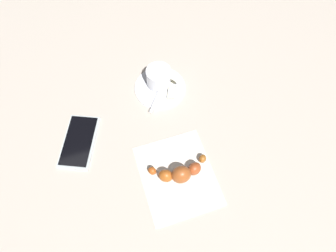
{
  "coord_description": "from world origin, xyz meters",
  "views": [
    {
      "loc": [
        0.29,
        -0.11,
        0.62
      ],
      "look_at": [
        -0.02,
        -0.01,
        0.01
      ],
      "focal_mm": 30.55,
      "sensor_mm": 36.0,
      "label": 1
    }
  ],
  "objects_px": {
    "saucer": "(160,87)",
    "sugar_packet": "(172,88)",
    "napkin": "(178,175)",
    "cell_phone": "(79,141)",
    "espresso_cup": "(159,77)",
    "teaspoon": "(163,84)",
    "croissant": "(180,173)"
  },
  "relations": [
    {
      "from": "saucer",
      "to": "sugar_packet",
      "type": "bearing_deg",
      "value": 59.23
    },
    {
      "from": "napkin",
      "to": "cell_phone",
      "type": "distance_m",
      "value": 0.25
    },
    {
      "from": "espresso_cup",
      "to": "teaspoon",
      "type": "distance_m",
      "value": 0.02
    },
    {
      "from": "espresso_cup",
      "to": "sugar_packet",
      "type": "bearing_deg",
      "value": 43.32
    },
    {
      "from": "teaspoon",
      "to": "espresso_cup",
      "type": "bearing_deg",
      "value": -143.39
    },
    {
      "from": "teaspoon",
      "to": "cell_phone",
      "type": "distance_m",
      "value": 0.26
    },
    {
      "from": "croissant",
      "to": "cell_phone",
      "type": "height_order",
      "value": "croissant"
    },
    {
      "from": "saucer",
      "to": "cell_phone",
      "type": "relative_size",
      "value": 0.85
    },
    {
      "from": "espresso_cup",
      "to": "napkin",
      "type": "xyz_separation_m",
      "value": [
        0.25,
        -0.04,
        -0.03
      ]
    },
    {
      "from": "saucer",
      "to": "espresso_cup",
      "type": "xyz_separation_m",
      "value": [
        -0.01,
        0.0,
        0.03
      ]
    },
    {
      "from": "espresso_cup",
      "to": "croissant",
      "type": "distance_m",
      "value": 0.26
    },
    {
      "from": "teaspoon",
      "to": "napkin",
      "type": "relative_size",
      "value": 0.61
    },
    {
      "from": "espresso_cup",
      "to": "napkin",
      "type": "height_order",
      "value": "espresso_cup"
    },
    {
      "from": "sugar_packet",
      "to": "napkin",
      "type": "bearing_deg",
      "value": -169.45
    },
    {
      "from": "cell_phone",
      "to": "espresso_cup",
      "type": "bearing_deg",
      "value": 113.88
    },
    {
      "from": "sugar_packet",
      "to": "saucer",
      "type": "bearing_deg",
      "value": 84.98
    },
    {
      "from": "teaspoon",
      "to": "croissant",
      "type": "bearing_deg",
      "value": -8.54
    },
    {
      "from": "saucer",
      "to": "espresso_cup",
      "type": "distance_m",
      "value": 0.03
    },
    {
      "from": "cell_phone",
      "to": "sugar_packet",
      "type": "bearing_deg",
      "value": 106.15
    },
    {
      "from": "croissant",
      "to": "cell_phone",
      "type": "bearing_deg",
      "value": -127.15
    },
    {
      "from": "saucer",
      "to": "espresso_cup",
      "type": "height_order",
      "value": "espresso_cup"
    },
    {
      "from": "teaspoon",
      "to": "napkin",
      "type": "distance_m",
      "value": 0.25
    },
    {
      "from": "croissant",
      "to": "espresso_cup",
      "type": "bearing_deg",
      "value": 173.37
    },
    {
      "from": "croissant",
      "to": "teaspoon",
      "type": "bearing_deg",
      "value": 171.46
    },
    {
      "from": "croissant",
      "to": "saucer",
      "type": "bearing_deg",
      "value": 173.65
    },
    {
      "from": "teaspoon",
      "to": "sugar_packet",
      "type": "height_order",
      "value": "teaspoon"
    },
    {
      "from": "espresso_cup",
      "to": "teaspoon",
      "type": "bearing_deg",
      "value": 36.61
    },
    {
      "from": "saucer",
      "to": "cell_phone",
      "type": "height_order",
      "value": "same"
    },
    {
      "from": "napkin",
      "to": "croissant",
      "type": "xyz_separation_m",
      "value": [
        0.0,
        0.01,
        0.02
      ]
    },
    {
      "from": "teaspoon",
      "to": "croissant",
      "type": "distance_m",
      "value": 0.25
    },
    {
      "from": "saucer",
      "to": "sugar_packet",
      "type": "xyz_separation_m",
      "value": [
        0.02,
        0.03,
        0.01
      ]
    },
    {
      "from": "teaspoon",
      "to": "napkin",
      "type": "bearing_deg",
      "value": -9.82
    }
  ]
}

